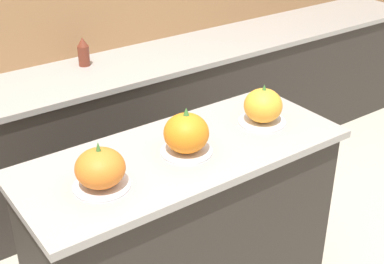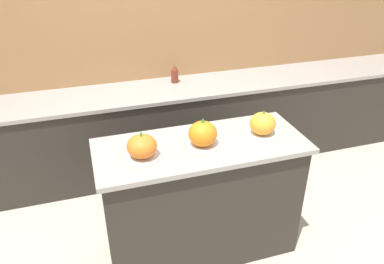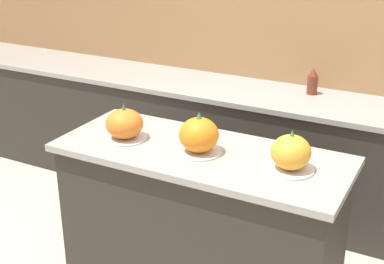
{
  "view_description": "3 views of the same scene",
  "coord_description": "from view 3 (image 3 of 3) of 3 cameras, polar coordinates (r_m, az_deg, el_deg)",
  "views": [
    {
      "loc": [
        -1.12,
        -1.63,
        2.09
      ],
      "look_at": [
        0.03,
        -0.01,
        1.03
      ],
      "focal_mm": 50.0,
      "sensor_mm": 36.0,
      "label": 1
    },
    {
      "loc": [
        -0.71,
        -2.06,
        2.24
      ],
      "look_at": [
        -0.07,
        -0.0,
        1.05
      ],
      "focal_mm": 35.0,
      "sensor_mm": 36.0,
      "label": 2
    },
    {
      "loc": [
        1.07,
        -2.12,
        2.02
      ],
      "look_at": [
        -0.02,
        -0.05,
        1.06
      ],
      "focal_mm": 50.0,
      "sensor_mm": 36.0,
      "label": 3
    }
  ],
  "objects": [
    {
      "name": "pumpkin_cake_right",
      "position": [
        2.41,
        10.46,
        -2.3
      ],
      "size": [
        0.22,
        0.22,
        0.19
      ],
      "color": "silver",
      "rests_on": "kitchen_island"
    },
    {
      "name": "back_counter",
      "position": [
        3.83,
        9.11,
        -2.39
      ],
      "size": [
        6.0,
        0.6,
        0.88
      ],
      "color": "#2D2823",
      "rests_on": "ground_plane"
    },
    {
      "name": "pumpkin_cake_left",
      "position": [
        2.73,
        -7.21,
        0.79
      ],
      "size": [
        0.22,
        0.22,
        0.19
      ],
      "color": "silver",
      "rests_on": "kitchen_island"
    },
    {
      "name": "pumpkin_cake_center",
      "position": [
        2.55,
        0.75,
        -0.41
      ],
      "size": [
        0.22,
        0.22,
        0.21
      ],
      "color": "silver",
      "rests_on": "kitchen_island"
    },
    {
      "name": "wall_back",
      "position": [
        3.88,
        11.47,
        10.38
      ],
      "size": [
        8.0,
        0.06,
        2.5
      ],
      "color": "#9E7047",
      "rests_on": "ground_plane"
    },
    {
      "name": "kitchen_island",
      "position": [
        2.83,
        0.89,
        -10.77
      ],
      "size": [
        1.45,
        0.6,
        0.95
      ],
      "color": "#2D2823",
      "rests_on": "ground_plane"
    },
    {
      "name": "bottle_tall",
      "position": [
        3.72,
        12.75,
        5.27
      ],
      "size": [
        0.07,
        0.07,
        0.18
      ],
      "color": "maroon",
      "rests_on": "back_counter"
    }
  ]
}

